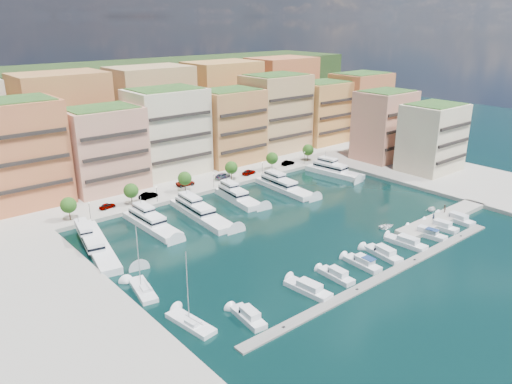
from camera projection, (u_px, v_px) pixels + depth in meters
ground at (290, 224)px, 118.52m from camera, size 400.00×400.00×0.00m
north_quay at (160, 167)px, 163.39m from camera, size 220.00×64.00×2.00m
east_quay at (457, 180)px, 150.24m from camera, size 34.00×76.00×2.00m
west_quay at (29, 343)px, 75.23m from camera, size 34.00×76.00×2.00m
hillside at (99, 141)px, 198.12m from camera, size 240.00×40.00×58.00m
south_pontoon at (387, 275)px, 95.00m from camera, size 72.00×2.20×0.35m
finger_pier at (442, 220)px, 120.75m from camera, size 32.00×5.00×2.00m
apartment_1 at (21, 153)px, 124.77m from camera, size 20.00×16.50×26.80m
apartment_2 at (104, 149)px, 136.69m from camera, size 20.00×15.50×22.80m
apartment_3 at (167, 131)px, 150.34m from camera, size 22.00×16.50×25.80m
apartment_4 at (230, 126)px, 162.54m from camera, size 20.00×15.50×23.80m
apartment_5 at (276, 113)px, 176.79m from camera, size 22.00×16.50×26.80m
apartment_6 at (322, 112)px, 189.32m from camera, size 20.00×15.50×22.80m
apartment_7 at (360, 104)px, 199.64m from camera, size 22.00×16.50×24.80m
apartment_east_a at (384, 125)px, 166.40m from camera, size 18.00×14.50×22.80m
apartment_east_b at (432, 138)px, 153.71m from camera, size 18.00×14.50×20.80m
backblock_1 at (64, 123)px, 151.63m from camera, size 26.00×18.00×30.00m
backblock_2 at (152, 112)px, 169.78m from camera, size 26.00×18.00×30.00m
backblock_3 at (223, 102)px, 187.92m from camera, size 26.00×18.00×30.00m
backblock_4 at (281, 95)px, 206.07m from camera, size 26.00×18.00×30.00m
tree_0 at (68, 205)px, 116.99m from camera, size 3.80×3.80×5.65m
tree_1 at (131, 191)px, 126.67m from camera, size 3.80×3.80×5.65m
tree_2 at (185, 178)px, 136.35m from camera, size 3.80×3.80×5.65m
tree_3 at (231, 168)px, 146.03m from camera, size 3.80×3.80×5.65m
tree_4 at (272, 158)px, 155.71m from camera, size 3.80×3.80×5.65m
tree_5 at (308, 150)px, 165.38m from camera, size 3.80×3.80×5.65m
lamppost_0 at (89, 208)px, 118.05m from camera, size 0.30×0.30×4.20m
lamppost_1 at (157, 191)px, 128.94m from camera, size 0.30×0.30×4.20m
lamppost_2 at (214, 178)px, 139.83m from camera, size 0.30×0.30×4.20m
lamppost_3 at (262, 166)px, 150.72m from camera, size 0.30×0.30×4.20m
lamppost_4 at (304, 156)px, 161.61m from camera, size 0.30×0.30×4.20m
yacht_0 at (95, 243)px, 105.76m from camera, size 9.31×26.48×7.30m
yacht_1 at (150, 223)px, 116.41m from camera, size 5.06×20.35×7.30m
yacht_2 at (199, 212)px, 122.71m from camera, size 6.71×24.40×7.30m
yacht_3 at (236, 196)px, 133.38m from camera, size 6.69×17.89×7.30m
yacht_4 at (283, 186)px, 141.39m from camera, size 6.08×21.40×7.30m
yacht_6 at (333, 170)px, 155.58m from camera, size 7.46×19.43×7.30m
cruiser_0 at (249, 317)px, 80.78m from camera, size 3.28×7.86×2.55m
cruiser_2 at (308, 289)px, 89.07m from camera, size 3.75×9.43×2.55m
cruiser_3 at (336, 276)px, 93.67m from camera, size 2.65×7.67×2.55m
cruiser_4 at (363, 263)px, 98.32m from camera, size 3.00×8.15×2.66m
cruiser_5 at (383, 254)px, 102.38m from camera, size 3.82×8.95×2.55m
cruiser_6 at (406, 243)px, 107.28m from camera, size 3.46×9.20×2.55m
cruiser_7 at (426, 234)px, 111.83m from camera, size 3.58×9.35×2.66m
cruiser_8 at (441, 227)px, 115.57m from camera, size 3.28×8.07×2.55m
cruiser_9 at (457, 219)px, 119.81m from camera, size 3.18×8.63×2.55m
sailboat_0 at (191, 324)px, 79.44m from camera, size 4.07×9.81×13.20m
sailboat_1 at (143, 290)px, 89.11m from camera, size 4.56×9.83×13.20m
tender_0 at (387, 226)px, 116.16m from camera, size 4.52×3.77×0.81m
tender_2 at (432, 209)px, 126.75m from camera, size 4.15×3.54×0.73m
car_0 at (107, 206)px, 125.06m from camera, size 4.39×2.39×1.42m
car_1 at (148, 195)px, 131.88m from camera, size 5.39×2.58×1.70m
car_2 at (186, 183)px, 142.07m from camera, size 5.76×3.32×1.51m
car_3 at (223, 176)px, 148.40m from camera, size 6.07×3.69×1.65m
car_4 at (249, 172)px, 151.92m from camera, size 4.98×2.55×1.62m
car_5 at (288, 163)px, 161.68m from camera, size 4.70×1.71×1.54m
person_0 at (433, 217)px, 117.97m from camera, size 0.54×0.68×1.64m
person_1 at (444, 209)px, 122.54m from camera, size 1.16×1.05×1.96m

